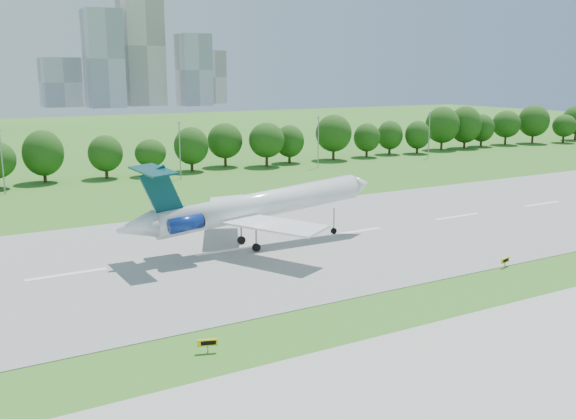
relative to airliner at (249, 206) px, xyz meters
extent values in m
plane|color=#2D631A|center=(-3.11, -24.97, -5.60)|extent=(600.00, 600.00, 0.00)
cube|color=gray|center=(-3.11, 0.03, -5.56)|extent=(400.00, 45.00, 0.08)
cube|color=#ADADA8|center=(-3.11, -42.97, -5.56)|extent=(400.00, 23.00, 0.08)
cylinder|color=#382314|center=(16.89, 67.03, -3.80)|extent=(0.70, 0.70, 3.60)
sphere|color=#174210|center=(16.89, 67.03, 0.60)|extent=(8.40, 8.40, 8.40)
cylinder|color=#382314|center=(56.89, 67.03, -3.80)|extent=(0.70, 0.70, 3.60)
sphere|color=#174210|center=(56.89, 67.03, 0.60)|extent=(8.40, 8.40, 8.40)
cylinder|color=#382314|center=(96.89, 67.03, -3.80)|extent=(0.70, 0.70, 3.60)
sphere|color=#174210|center=(96.89, 67.03, 0.60)|extent=(8.40, 8.40, 8.40)
cylinder|color=#382314|center=(136.89, 67.03, -3.80)|extent=(0.70, 0.70, 3.60)
sphere|color=#174210|center=(136.89, 67.03, 0.60)|extent=(8.40, 8.40, 8.40)
cylinder|color=gray|center=(-23.11, 57.03, 0.40)|extent=(0.24, 0.24, 12.00)
cylinder|color=gray|center=(11.89, 57.03, 0.40)|extent=(0.24, 0.24, 12.00)
cube|color=gray|center=(11.89, 57.03, 6.50)|extent=(0.90, 0.25, 0.18)
cylinder|color=gray|center=(46.89, 57.03, 0.40)|extent=(0.24, 0.24, 12.00)
cube|color=gray|center=(46.89, 57.03, 6.50)|extent=(0.90, 0.25, 0.18)
cylinder|color=gray|center=(81.89, 57.03, 0.40)|extent=(0.24, 0.24, 12.00)
cube|color=gray|center=(81.89, 57.03, 6.50)|extent=(0.90, 0.25, 0.18)
cube|color=#B2B2B7|center=(71.89, 355.03, 25.40)|extent=(22.00, 22.00, 62.00)
cube|color=beige|center=(101.89, 370.03, 34.40)|extent=(26.00, 26.00, 80.00)
cube|color=#B2B2B7|center=(131.89, 350.03, 18.40)|extent=(20.00, 20.00, 48.00)
cube|color=beige|center=(154.89, 375.03, 13.40)|extent=(18.00, 18.00, 38.00)
cube|color=#B2B2B7|center=(48.89, 380.03, 10.40)|extent=(24.00, 24.00, 32.00)
cylinder|color=white|center=(1.83, 0.03, 0.00)|extent=(29.14, 3.83, 5.65)
cone|color=white|center=(17.82, 0.28, 1.27)|extent=(3.39, 3.43, 3.61)
cone|color=white|center=(-14.94, -0.23, -0.94)|extent=(4.93, 3.45, 3.73)
cube|color=white|center=(0.20, -6.75, -1.10)|extent=(9.81, 13.38, 0.62)
cube|color=white|center=(-0.02, 6.75, -1.10)|extent=(9.52, 13.41, 0.62)
cube|color=#05343B|center=(-11.67, -0.18, 2.93)|extent=(5.25, 0.56, 6.60)
cube|color=#05343B|center=(-12.63, -0.20, 5.65)|extent=(3.24, 9.20, 0.46)
cylinder|color=navy|center=(-9.70, -2.66, -0.62)|extent=(4.21, 1.90, 2.15)
cylinder|color=navy|center=(-9.78, 2.35, -0.62)|extent=(4.21, 1.90, 2.15)
cylinder|color=gray|center=(13.39, 0.21, -3.34)|extent=(0.19, 0.19, 3.32)
cylinder|color=black|center=(13.39, 0.21, -5.00)|extent=(0.87, 0.30, 0.87)
cylinder|color=gray|center=(-0.07, -2.12, -3.34)|extent=(0.23, 0.23, 3.32)
cylinder|color=black|center=(-0.07, -2.12, -5.00)|extent=(1.07, 0.45, 1.06)
cylinder|color=gray|center=(-0.14, 2.12, -3.34)|extent=(0.23, 0.23, 3.32)
cylinder|color=black|center=(-0.14, 2.12, -5.00)|extent=(1.07, 0.45, 1.06)
cube|color=gray|center=(-17.26, -27.02, -5.24)|extent=(0.13, 0.13, 0.73)
cube|color=yellow|center=(-17.26, -27.02, -4.72)|extent=(1.63, 0.72, 0.57)
cube|color=black|center=(-17.30, -27.12, -4.72)|extent=(1.19, 0.42, 0.36)
cube|color=gray|center=(22.42, -22.56, -5.25)|extent=(0.12, 0.12, 0.70)
cube|color=yellow|center=(22.42, -22.56, -4.75)|extent=(1.60, 0.54, 0.55)
cube|color=black|center=(22.44, -22.66, -4.75)|extent=(1.17, 0.29, 0.35)
camera|label=1|loc=(-35.89, -72.73, 16.91)|focal=40.00mm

